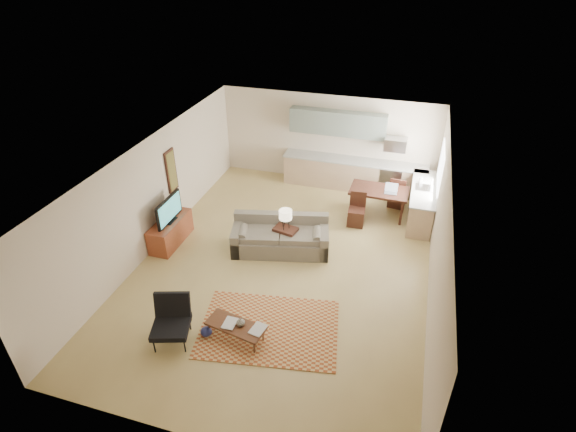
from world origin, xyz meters
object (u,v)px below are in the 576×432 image
(coffee_table, at_px, (236,331))
(tv_credenza, at_px, (171,231))
(sofa, at_px, (280,236))
(dining_table, at_px, (378,202))
(console_table, at_px, (286,239))
(armchair, at_px, (170,323))

(coffee_table, bearing_deg, tv_credenza, 148.37)
(sofa, xyz_separation_m, tv_credenza, (-2.71, -0.45, -0.10))
(dining_table, bearing_deg, coffee_table, -109.43)
(coffee_table, xyz_separation_m, console_table, (0.08, 2.98, 0.15))
(coffee_table, bearing_deg, console_table, 99.01)
(coffee_table, xyz_separation_m, armchair, (-1.12, -0.40, 0.27))
(sofa, bearing_deg, tv_credenza, 176.12)
(coffee_table, height_order, console_table, console_table)
(sofa, height_order, coffee_table, sofa)
(sofa, relative_size, console_table, 3.78)
(armchair, relative_size, console_table, 1.40)
(dining_table, bearing_deg, sofa, -129.96)
(console_table, height_order, dining_table, dining_table)
(sofa, bearing_deg, armchair, -121.32)
(tv_credenza, height_order, dining_table, dining_table)
(tv_credenza, bearing_deg, armchair, -60.72)
(sofa, relative_size, armchair, 2.69)
(console_table, distance_m, dining_table, 2.99)
(sofa, relative_size, dining_table, 1.57)
(sofa, bearing_deg, dining_table, 35.19)
(tv_credenza, bearing_deg, dining_table, 30.23)
(coffee_table, height_order, armchair, armchair)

